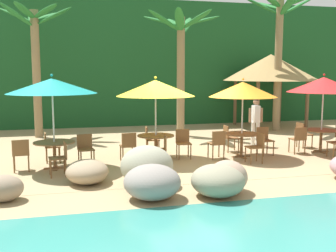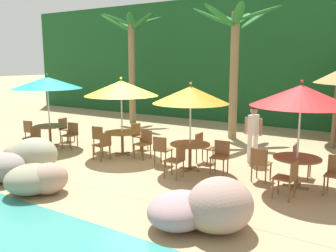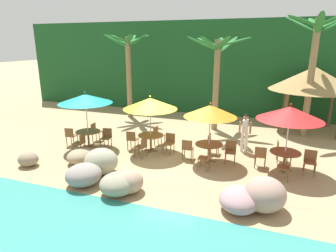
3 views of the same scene
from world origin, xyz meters
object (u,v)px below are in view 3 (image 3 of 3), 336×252
dining_table_yellow (151,138)px  chair_yellow_seaward (169,142)px  chair_red_inland (280,149)px  dining_table_orange (209,147)px  chair_orange_left (187,148)px  chair_teal_inland (96,131)px  chair_red_left (260,155)px  umbrella_orange (210,111)px  palm_tree_nearest (128,60)px  chair_teal_right (80,142)px  dining_table_red (285,155)px  palm_tree_third (315,54)px  chair_teal_left (71,135)px  chair_orange_right (206,157)px  palm_tree_second (217,65)px  palapa_hut (314,79)px  umbrella_teal (85,99)px  dining_table_teal (88,134)px  chair_red_seaward (310,160)px  chair_yellow_right (142,146)px  chair_yellow_left (132,139)px  waiter_in_white (245,130)px  chair_teal_seaward (107,136)px  chair_orange_inland (212,142)px  umbrella_yellow (150,103)px  chair_orange_seaward (231,150)px  chair_yellow_inland (158,134)px  chair_red_right (286,167)px  umbrella_red (290,113)px

dining_table_yellow → chair_yellow_seaward: chair_yellow_seaward is taller
chair_yellow_seaward → chair_red_inland: size_ratio=1.00×
chair_yellow_seaward → dining_table_orange: bearing=-9.7°
dining_table_orange → chair_orange_left: size_ratio=1.26×
chair_teal_inland → chair_red_left: same height
umbrella_orange → palm_tree_nearest: palm_tree_nearest is taller
chair_teal_right → palm_tree_nearest: size_ratio=0.17×
chair_yellow_seaward → chair_orange_left: (0.93, -0.44, 0.00)m
chair_teal_right → dining_table_red: (8.16, 1.09, 0.10)m
palm_tree_third → palm_tree_nearest: bearing=176.6°
chair_yellow_seaward → palm_tree_nearest: (-4.51, 5.18, 3.07)m
chair_teal_left → palm_tree_nearest: bearing=89.3°
chair_orange_right → palm_tree_third: bearing=56.4°
palm_tree_second → chair_teal_right: bearing=-129.9°
dining_table_yellow → chair_yellow_seaward: 0.86m
chair_teal_left → chair_red_inland: size_ratio=1.00×
chair_red_left → palapa_hut: size_ratio=0.20×
chair_teal_left → umbrella_orange: 6.56m
umbrella_teal → chair_red_inland: size_ratio=2.93×
dining_table_teal → chair_red_seaward: (9.20, 0.29, -0.10)m
dining_table_yellow → chair_yellow_seaward: size_ratio=1.26×
umbrella_teal → chair_orange_right: 5.91m
dining_table_teal → chair_yellow_right: size_ratio=1.26×
chair_yellow_left → umbrella_orange: 3.81m
chair_red_inland → waiter_in_white: size_ratio=0.51×
palm_tree_second → dining_table_red: bearing=-52.2°
chair_teal_left → chair_orange_left: bearing=2.1°
chair_teal_inland → umbrella_orange: (5.69, -0.66, 1.56)m
umbrella_teal → dining_table_yellow: bearing=9.0°
waiter_in_white → palm_tree_third: bearing=51.1°
chair_yellow_right → chair_red_inland: bearing=15.6°
chair_teal_seaward → umbrella_orange: bearing=-0.5°
chair_orange_inland → chair_orange_right: bearing=-84.8°
chair_teal_seaward → umbrella_yellow: umbrella_yellow is taller
chair_orange_right → palm_tree_nearest: 9.50m
chair_teal_seaward → chair_yellow_right: (2.04, -0.61, 0.00)m
chair_red_inland → chair_red_seaward: bearing=-39.0°
chair_teal_seaward → chair_teal_inland: size_ratio=1.00×
chair_teal_inland → chair_red_left: 7.68m
chair_orange_seaward → waiter_in_white: waiter_in_white is taller
chair_orange_left → chair_red_seaward: bearing=3.2°
chair_red_inland → umbrella_teal: bearing=-172.4°
chair_orange_seaward → chair_red_inland: (1.84, 0.76, 0.00)m
chair_yellow_inland → chair_orange_left: same height
umbrella_teal → waiter_in_white: bearing=14.4°
umbrella_teal → chair_orange_seaward: 6.60m
chair_red_right → palm_tree_third: bearing=79.5°
umbrella_red → palm_tree_second: palm_tree_second is taller
chair_red_seaward → palm_tree_nearest: 11.73m
chair_teal_right → chair_orange_seaward: (6.18, 1.18, 0.00)m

